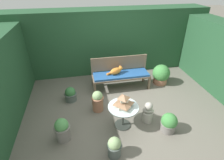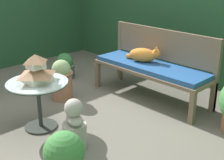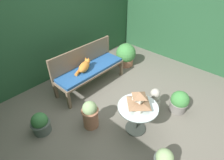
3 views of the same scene
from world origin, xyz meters
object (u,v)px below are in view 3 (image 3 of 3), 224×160
object	(u,v)px
garden_bust	(154,101)
potted_plant_table_far	(90,114)
cat	(84,66)
potted_plant_bench_right	(126,55)
garden_bench	(91,70)
patio_table	(137,112)
potted_plant_path_edge	(41,124)
potted_plant_patio_mid	(179,102)
pagoda_birdhouse	(139,100)

from	to	relation	value
garden_bust	potted_plant_table_far	world-z (taller)	potted_plant_table_far
cat	potted_plant_bench_right	distance (m)	1.43
garden_bench	potted_plant_table_far	bearing A→B (deg)	-132.78
patio_table	potted_plant_path_edge	bearing A→B (deg)	134.25
cat	potted_plant_patio_mid	xyz separation A→B (m)	(0.74, -1.86, -0.36)
garden_bench	pagoda_birdhouse	bearing A→B (deg)	-102.28
pagoda_birdhouse	potted_plant_path_edge	xyz separation A→B (m)	(-1.13, 1.16, -0.48)
patio_table	garden_bench	bearing A→B (deg)	77.72
potted_plant_table_far	pagoda_birdhouse	bearing A→B (deg)	-53.47
cat	garden_bust	size ratio (longest dim) A/B	0.95
garden_bench	patio_table	bearing A→B (deg)	-102.28
pagoda_birdhouse	potted_plant_bench_right	distance (m)	2.22
garden_bench	pagoda_birdhouse	world-z (taller)	pagoda_birdhouse
cat	garden_bust	bearing A→B (deg)	-100.13
potted_plant_bench_right	potted_plant_path_edge	distance (m)	2.74
potted_plant_table_far	potted_plant_bench_right	size ratio (longest dim) A/B	0.89
cat	pagoda_birdhouse	bearing A→B (deg)	-122.14
potted_plant_bench_right	potted_plant_path_edge	bearing A→B (deg)	-172.73
garden_bust	potted_plant_path_edge	distance (m)	2.06
patio_table	potted_plant_path_edge	size ratio (longest dim) A/B	1.63
potted_plant_bench_right	potted_plant_patio_mid	xyz separation A→B (m)	(-0.67, -1.84, -0.08)
garden_bench	cat	xyz separation A→B (m)	(-0.15, 0.02, 0.16)
garden_bust	potted_plant_bench_right	world-z (taller)	potted_plant_bench_right
garden_bench	pagoda_birdhouse	distance (m)	1.55
potted_plant_path_edge	garden_bench	bearing A→B (deg)	13.06
pagoda_birdhouse	garden_bust	bearing A→B (deg)	2.26
garden_bust	potted_plant_path_edge	size ratio (longest dim) A/B	1.30
garden_bust	potted_plant_table_far	distance (m)	1.22
potted_plant_table_far	potted_plant_path_edge	world-z (taller)	potted_plant_table_far
garden_bench	potted_plant_path_edge	xyz separation A→B (m)	(-1.45, -0.34, -0.22)
pagoda_birdhouse	potted_plant_path_edge	bearing A→B (deg)	134.25
garden_bust	potted_plant_path_edge	world-z (taller)	garden_bust
garden_bust	cat	bearing A→B (deg)	122.74
potted_plant_path_edge	potted_plant_patio_mid	world-z (taller)	potted_plant_patio_mid
pagoda_birdhouse	garden_bust	xyz separation A→B (m)	(0.59, 0.02, -0.44)
garden_bench	potted_plant_table_far	world-z (taller)	potted_plant_table_far
potted_plant_path_edge	pagoda_birdhouse	bearing A→B (deg)	-45.75
pagoda_birdhouse	potted_plant_table_far	xyz separation A→B (m)	(-0.47, 0.64, -0.39)
potted_plant_path_edge	potted_plant_patio_mid	xyz separation A→B (m)	(2.05, -1.50, 0.02)
potted_plant_table_far	garden_bust	bearing A→B (deg)	-30.02
potted_plant_path_edge	garden_bust	bearing A→B (deg)	-33.47
garden_bench	patio_table	world-z (taller)	patio_table
cat	potted_plant_patio_mid	bearing A→B (deg)	-93.70
garden_bench	potted_plant_path_edge	distance (m)	1.51
pagoda_birdhouse	potted_plant_table_far	bearing A→B (deg)	126.53
patio_table	potted_plant_table_far	size ratio (longest dim) A/B	1.20
patio_table	potted_plant_bench_right	size ratio (longest dim) A/B	1.07
garden_bust	potted_plant_patio_mid	xyz separation A→B (m)	(0.33, -0.36, -0.01)
pagoda_birdhouse	potted_plant_bench_right	size ratio (longest dim) A/B	0.56
pagoda_birdhouse	garden_bench	bearing A→B (deg)	77.72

